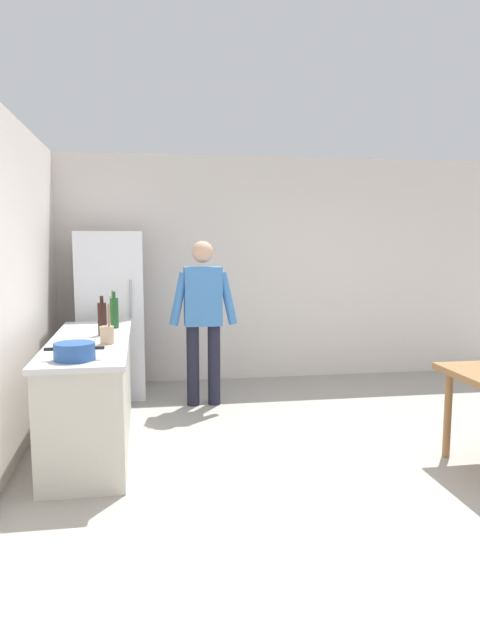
% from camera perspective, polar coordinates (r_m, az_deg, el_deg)
% --- Properties ---
extents(ground_plane, '(14.00, 14.00, 0.00)m').
position_cam_1_polar(ground_plane, '(4.73, 10.80, -13.63)').
color(ground_plane, '#9E998E').
extents(wall_back, '(6.40, 0.12, 2.70)m').
position_cam_1_polar(wall_back, '(7.30, 2.91, 4.94)').
color(wall_back, silver).
rests_on(wall_back, ground_plane).
extents(kitchen_counter, '(0.64, 2.20, 0.90)m').
position_cam_1_polar(kitchen_counter, '(5.10, -14.20, -6.80)').
color(kitchen_counter, beige).
rests_on(kitchen_counter, ground_plane).
extents(refrigerator, '(0.70, 0.67, 1.80)m').
position_cam_1_polar(refrigerator, '(6.58, -12.34, 0.51)').
color(refrigerator, white).
rests_on(refrigerator, ground_plane).
extents(person, '(0.70, 0.22, 1.70)m').
position_cam_1_polar(person, '(6.04, -3.59, 0.78)').
color(person, '#1E1E2D').
rests_on(person, ground_plane).
extents(cooking_pot, '(0.40, 0.28, 0.12)m').
position_cam_1_polar(cooking_pot, '(4.18, -15.72, -2.94)').
color(cooking_pot, '#285193').
rests_on(cooking_pot, kitchen_counter).
extents(utensil_jar, '(0.11, 0.11, 0.32)m').
position_cam_1_polar(utensil_jar, '(4.75, -12.74, -1.33)').
color(utensil_jar, tan).
rests_on(utensil_jar, kitchen_counter).
extents(bottle_vinegar_tall, '(0.06, 0.06, 0.32)m').
position_cam_1_polar(bottle_vinegar_tall, '(5.97, -12.22, 1.08)').
color(bottle_vinegar_tall, gray).
rests_on(bottle_vinegar_tall, kitchen_counter).
extents(bottle_wine_green, '(0.08, 0.08, 0.34)m').
position_cam_1_polar(bottle_wine_green, '(5.58, -12.07, 0.72)').
color(bottle_wine_green, '#1E5123').
rests_on(bottle_wine_green, kitchen_counter).
extents(bottle_wine_dark, '(0.08, 0.08, 0.34)m').
position_cam_1_polar(bottle_wine_dark, '(5.18, -13.19, 0.15)').
color(bottle_wine_dark, black).
rests_on(bottle_wine_dark, kitchen_counter).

